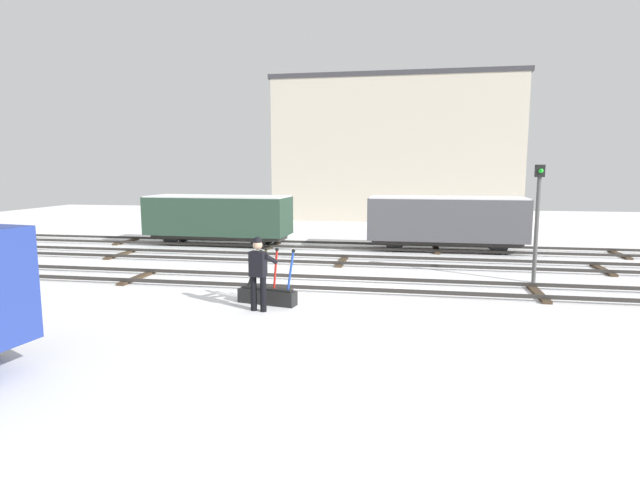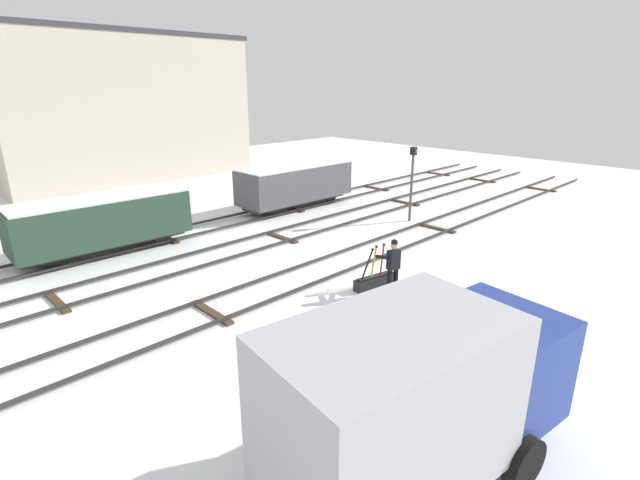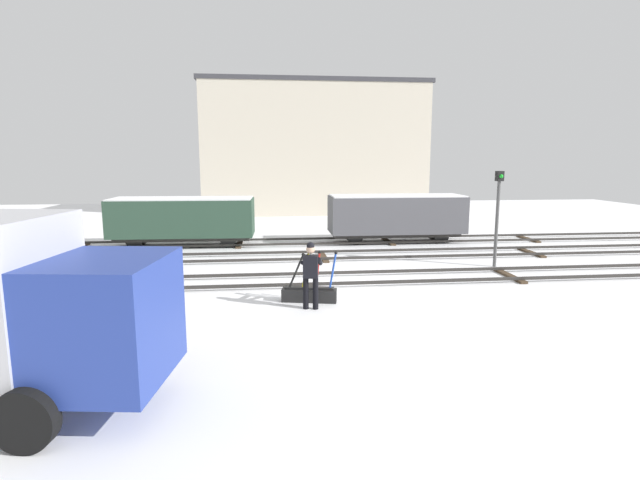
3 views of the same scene
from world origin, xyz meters
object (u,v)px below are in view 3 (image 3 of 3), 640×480
(rail_worker, at_px, (311,271))
(freight_car_back_track, at_px, (396,215))
(switch_lever_frame, at_px, (310,293))
(signal_post, at_px, (498,208))
(freight_car_far_end, at_px, (183,218))

(rail_worker, relative_size, freight_car_back_track, 0.28)
(switch_lever_frame, bearing_deg, signal_post, 39.37)
(signal_post, bearing_deg, rail_worker, -148.64)
(switch_lever_frame, xyz_separation_m, freight_car_back_track, (4.95, 9.41, 1.06))
(signal_post, bearing_deg, switch_lever_frame, -152.49)
(signal_post, xyz_separation_m, freight_car_back_track, (-2.23, 5.66, -0.86))
(freight_car_far_end, height_order, freight_car_back_track, freight_car_back_track)
(switch_lever_frame, xyz_separation_m, rail_worker, (-0.02, -0.65, 0.77))
(rail_worker, distance_m, signal_post, 8.52)
(freight_car_far_end, bearing_deg, signal_post, -23.25)
(rail_worker, bearing_deg, switch_lever_frame, 99.78)
(switch_lever_frame, bearing_deg, freight_car_back_track, 74.11)
(signal_post, relative_size, freight_car_back_track, 0.55)
(rail_worker, height_order, freight_car_back_track, freight_car_back_track)
(signal_post, relative_size, freight_car_far_end, 0.55)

